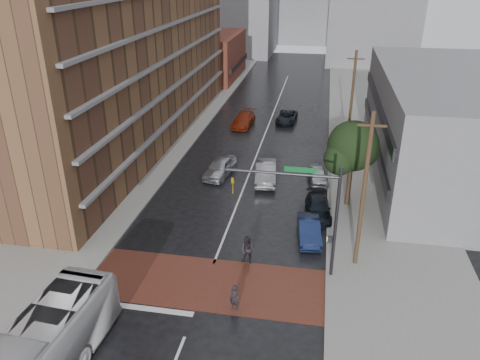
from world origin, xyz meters
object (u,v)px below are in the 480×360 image
(pedestrian_b, at_px, (248,250))
(car_travel_c, at_px, (243,120))
(pedestrian_a, at_px, (235,298))
(car_parked_near, at_px, (309,230))
(car_parked_far, at_px, (318,175))
(car_travel_b, at_px, (266,172))
(suv_travel, at_px, (287,117))
(car_parked_mid, at_px, (318,208))
(car_travel_a, at_px, (220,167))

(pedestrian_b, distance_m, car_travel_c, 27.56)
(pedestrian_a, xyz_separation_m, car_travel_c, (-4.98, 31.61, -0.06))
(car_parked_near, xyz_separation_m, car_parked_far, (0.32, 9.42, -0.04))
(pedestrian_a, bearing_deg, car_travel_b, 106.10)
(suv_travel, distance_m, car_parked_mid, 22.76)
(car_parked_mid, bearing_deg, car_parked_far, 84.92)
(pedestrian_b, bearing_deg, car_parked_near, 57.14)
(car_parked_far, bearing_deg, car_parked_mid, -97.12)
(pedestrian_a, distance_m, car_travel_b, 16.94)
(car_parked_far, bearing_deg, pedestrian_a, -111.83)
(car_travel_a, xyz_separation_m, car_travel_b, (4.15, -0.37, 0.03))
(pedestrian_a, bearing_deg, car_travel_a, 119.45)
(car_parked_near, bearing_deg, car_parked_mid, 74.27)
(car_travel_c, bearing_deg, car_parked_near, -66.25)
(car_travel_b, relative_size, car_parked_far, 1.31)
(car_travel_a, bearing_deg, pedestrian_b, -60.43)
(pedestrian_a, distance_m, car_travel_c, 32.00)
(car_travel_a, xyz_separation_m, suv_travel, (4.49, 16.54, -0.15))
(car_travel_a, height_order, car_travel_b, car_travel_b)
(car_parked_near, bearing_deg, pedestrian_b, -142.90)
(pedestrian_a, bearing_deg, car_travel_c, 113.43)
(pedestrian_b, relative_size, car_travel_a, 0.41)
(pedestrian_a, bearing_deg, pedestrian_b, 104.78)
(car_travel_b, distance_m, car_travel_c, 15.35)
(car_travel_a, xyz_separation_m, car_parked_near, (8.29, -9.23, -0.11))
(pedestrian_a, relative_size, car_travel_c, 0.31)
(car_parked_mid, height_order, car_parked_far, car_parked_far)
(car_parked_near, bearing_deg, pedestrian_a, -121.43)
(car_parked_mid, distance_m, car_parked_far, 6.00)
(suv_travel, distance_m, car_parked_near, 26.05)
(pedestrian_b, bearing_deg, car_travel_b, 105.08)
(pedestrian_a, xyz_separation_m, car_parked_near, (3.66, 8.08, -0.11))
(pedestrian_a, relative_size, car_parked_far, 0.42)
(pedestrian_b, bearing_deg, suv_travel, 103.19)
(car_travel_c, height_order, suv_travel, car_travel_c)
(suv_travel, xyz_separation_m, car_parked_far, (4.11, -16.34, 0.00))
(car_travel_a, bearing_deg, car_travel_b, 4.74)
(pedestrian_b, bearing_deg, car_travel_c, 113.34)
(pedestrian_b, bearing_deg, car_travel_a, 122.76)
(car_parked_far, bearing_deg, suv_travel, 95.11)
(pedestrian_b, xyz_separation_m, car_travel_b, (-0.46, 12.44, -0.13))
(car_travel_a, relative_size, car_travel_b, 0.94)
(pedestrian_b, height_order, car_travel_c, pedestrian_b)
(car_travel_a, relative_size, car_parked_mid, 1.07)
(car_travel_b, distance_m, car_parked_near, 9.78)
(car_travel_a, height_order, car_travel_c, car_travel_a)
(pedestrian_b, distance_m, suv_travel, 29.35)
(pedestrian_a, bearing_deg, car_parked_mid, 84.50)
(car_travel_b, xyz_separation_m, car_parked_near, (4.14, -8.86, -0.14))
(car_travel_a, relative_size, car_parked_near, 1.12)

